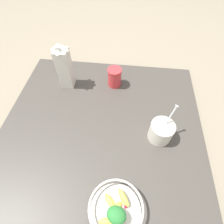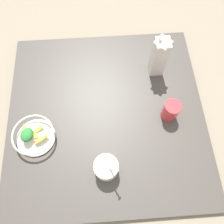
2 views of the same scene
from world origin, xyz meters
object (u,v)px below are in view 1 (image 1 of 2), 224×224
Objects in this scene: yogurt_tub at (161,131)px; fruit_bowl at (116,209)px; milk_carton at (64,66)px; drinking_cup at (115,77)px.

fruit_bowl is at bearing -117.56° from yogurt_tub.
milk_carton reaches higher than yogurt_tub.
yogurt_tub is 0.46m from drinking_cup.
yogurt_tub is at bearing -29.88° from milk_carton.
yogurt_tub reaches higher than drinking_cup.
fruit_bowl is 0.73× the size of milk_carton.
fruit_bowl is 0.81m from milk_carton.
yogurt_tub reaches higher than fruit_bowl.
milk_carton is at bearing 118.72° from fruit_bowl.
drinking_cup is at bearing 96.46° from fruit_bowl.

